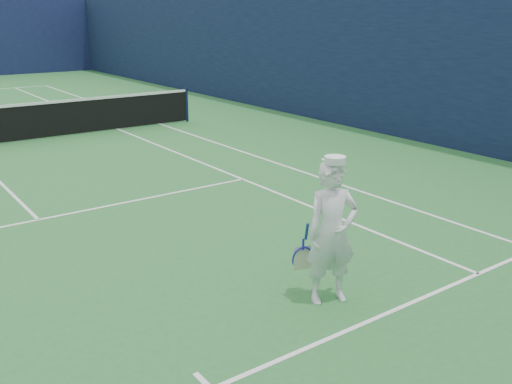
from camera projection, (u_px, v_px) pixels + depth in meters
The scene contains 1 object.
tennis_player at pixel (332, 233), 6.58m from camera, with size 0.72×0.67×1.77m.
Camera 1 is at (-2.25, -15.71, 3.30)m, focal length 40.00 mm.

